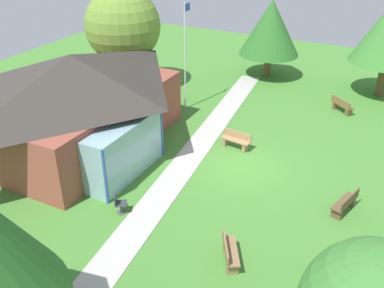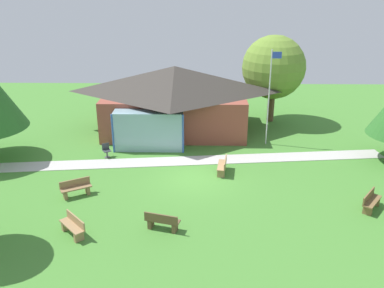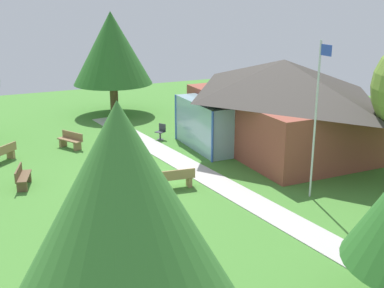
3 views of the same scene
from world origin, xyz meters
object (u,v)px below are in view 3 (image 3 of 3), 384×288
Objects in this scene: flagpole at (316,114)px; bench_lawn_far_right at (145,284)px; bench_front_left at (3,154)px; bench_front_center at (22,178)px; bench_mid_left at (71,141)px; bench_rear_near_path at (177,179)px; tree_far_east at (122,220)px; tree_west_hedge at (112,48)px; pavilion at (279,102)px; patio_chair_west at (161,132)px.

flagpole reaches higher than bench_lawn_far_right.
bench_lawn_far_right is 13.48m from bench_front_left.
bench_mid_left is at bearing 162.72° from bench_front_center.
bench_rear_near_path is 12.28m from tree_far_east.
bench_rear_near_path is 0.23× the size of tree_west_hedge.
bench_front_left is 3.48m from bench_mid_left.
bench_front_center is 6.41m from bench_rear_near_path.
pavilion is 12.95m from bench_front_center.
pavilion is 6.86× the size of bench_rear_near_path.
bench_front_center is 1.82× the size of patio_chair_west.
pavilion is 13.81m from bench_front_left.
tree_far_east is (7.28, -9.87, 0.81)m from flagpole.
bench_rear_near_path is 1.79× the size of patio_chair_west.
flagpole reaches higher than pavilion.
bench_front_left is at bearing 140.30° from bench_rear_near_path.
bench_rear_near_path is (6.57, 6.15, 0.00)m from bench_front_left.
patio_chair_west is at bearing -40.81° from bench_front_left.
tree_far_east is at bearing -130.71° from bench_front_left.
bench_mid_left is 0.23× the size of tree_west_hedge.
patio_chair_west is at bearing -127.28° from pavilion.
bench_lawn_far_right is 0.95× the size of bench_mid_left.
patio_chair_west is (0.50, 4.83, 0.01)m from bench_mid_left.
patio_chair_west is (-9.98, -2.39, -2.94)m from flagpole.
bench_front_left is 9.00m from bench_rear_near_path.
tree_far_east is at bearing 126.11° from patio_chair_west.
bench_rear_near_path is at bearing -81.75° from bench_lawn_far_right.
bench_lawn_far_right is 1.04× the size of bench_front_left.
bench_lawn_far_right is 0.24× the size of tree_far_east.
bench_lawn_far_right is 0.94× the size of bench_rear_near_path.
patio_chair_west is (-3.82, -5.02, -1.95)m from pavilion.
bench_front_left is 0.21× the size of tree_west_hedge.
bench_rear_near_path is at bearing 152.29° from tree_far_east.
bench_rear_near_path is at bearing 79.24° from bench_front_center.
patio_chair_west is 7.98m from tree_west_hedge.
pavilion is 7.28× the size of bench_lawn_far_right.
bench_front_center is at bearing -89.04° from pavilion.
patio_chair_west is at bearing -75.42° from bench_lawn_far_right.
tree_west_hedge is at bearing -63.00° from bench_mid_left.
pavilion is 1.59× the size of tree_west_hedge.
patio_chair_west is (-0.33, 8.20, 0.01)m from bench_front_left.
bench_lawn_far_right is 14.82m from patio_chair_west.
pavilion is 1.73× the size of flagpole.
bench_lawn_far_right is 1.69× the size of patio_chair_west.
pavilion reaches higher than bench_front_left.
bench_front_left and bench_rear_near_path have the same top height.
tree_far_east is (3.65, -1.62, 3.76)m from bench_lawn_far_right.
bench_front_center is 13.75m from tree_far_east.
tree_far_east is (17.25, -7.49, 3.75)m from patio_chair_west.
flagpole reaches higher than patio_chair_west.
bench_mid_left is at bearing -145.46° from flagpole.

